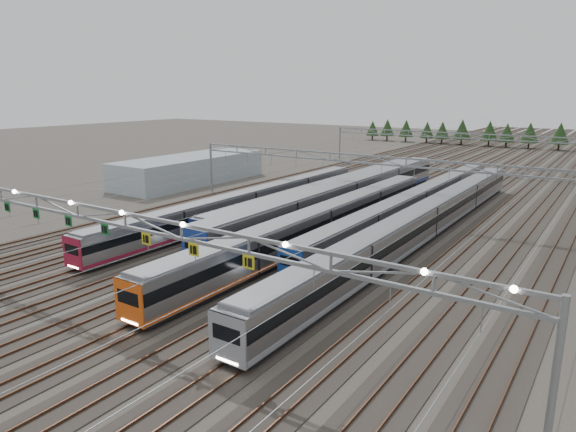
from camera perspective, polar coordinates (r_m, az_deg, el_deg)
The scene contains 13 objects.
ground at distance 40.78m, azimuth -16.90°, elevation -10.42°, with size 400.00×400.00×0.00m, color #47423A.
track_bed at distance 127.41m, azimuth 20.26°, elevation 6.24°, with size 54.00×260.00×5.42m.
train_a at distance 67.17m, azimuth -4.47°, elevation 1.42°, with size 2.67×51.53×3.47m.
train_b at distance 76.38m, azimuth 4.81°, elevation 2.84°, with size 2.53×56.93×3.28m.
train_c at distance 70.90m, azimuth 6.49°, elevation 2.31°, with size 3.18×59.55×4.15m.
train_d at distance 56.02m, azimuth 3.52°, elevation -0.91°, with size 2.89×51.86×3.76m.
train_e at distance 70.11m, azimuth 14.12°, elevation 1.50°, with size 2.56×61.28×3.33m.
train_f at distance 59.46m, azimuth 14.92°, elevation -0.53°, with size 2.83×68.26×3.68m.
gantry_near at distance 38.47m, azimuth -17.81°, elevation -0.76°, with size 56.36×0.61×8.08m.
gantry_mid at distance 70.30m, azimuth 8.67°, elevation 5.50°, with size 56.36×0.36×8.00m.
gantry_far at distance 112.45m, azimuth 18.61°, elevation 8.00°, with size 56.36×0.36×8.00m.
west_shed at distance 95.34m, azimuth -10.78°, elevation 5.12°, with size 10.00×30.00×4.73m, color #96A9B3.
treeline at distance 164.57m, azimuth 24.40°, elevation 8.35°, with size 100.10×5.60×7.02m.
Camera 1 is at (29.42, -23.08, 16.29)m, focal length 32.00 mm.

